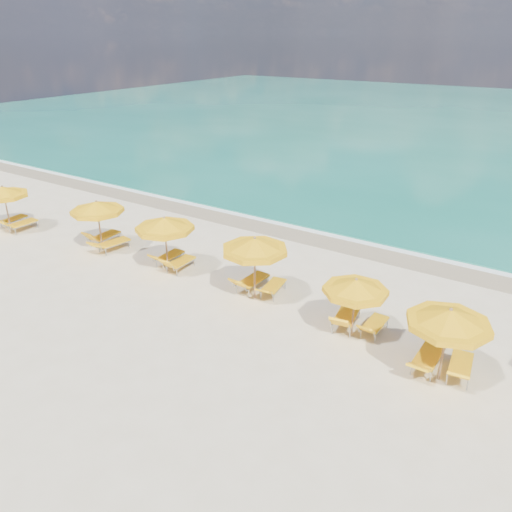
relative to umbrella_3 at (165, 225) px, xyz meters
The scene contains 23 objects.
ground_plane 4.24m from the umbrella_3, ahead, with size 120.00×120.00×0.00m, color beige.
ocean 47.76m from the umbrella_3, 85.58° to the left, with size 120.00×80.00×0.30m, color #126955.
wet_sand_band 8.15m from the umbrella_3, 62.17° to the left, with size 120.00×2.60×0.01m, color tan.
foam_line 8.84m from the umbrella_3, 64.66° to the left, with size 120.00×1.20×0.03m, color white.
whitecap_near 16.86m from the umbrella_3, 97.97° to the left, with size 14.00×0.36×0.05m, color white.
umbrella_1 9.86m from the umbrella_3, behind, with size 2.65×2.65×2.34m.
umbrella_2 4.05m from the umbrella_3, behind, with size 2.54×2.54×2.37m.
umbrella_3 is the anchor object (origin of this frame).
umbrella_4 4.27m from the umbrella_3, ahead, with size 2.97×2.97×2.47m.
umbrella_5 8.35m from the umbrella_3, ahead, with size 2.71×2.71×2.13m.
umbrella_6 11.38m from the umbrella_3, ahead, with size 2.33×2.33×2.35m.
lounger_1_left 10.52m from the umbrella_3, behind, with size 0.70×1.81×0.66m.
lounger_1_right 9.50m from the umbrella_3, behind, with size 0.63×1.83×0.81m.
lounger_2_left 4.89m from the umbrella_3, behind, with size 0.73×1.88×0.91m.
lounger_2_right 4.02m from the umbrella_3, behind, with size 0.92×1.98×0.71m.
lounger_3_left 1.98m from the umbrella_3, 127.85° to the left, with size 0.66×1.79×0.79m.
lounger_3_right 1.91m from the umbrella_3, 45.50° to the left, with size 0.66×1.74×0.84m.
lounger_4_left 4.28m from the umbrella_3, ahead, with size 0.72×1.92×0.88m.
lounger_4_right 5.11m from the umbrella_3, ahead, with size 0.82×1.82×0.71m.
lounger_5_left 8.15m from the umbrella_3, ahead, with size 0.96×2.02×0.92m.
lounger_5_right 9.08m from the umbrella_3, ahead, with size 0.58×1.65×0.74m.
lounger_6_left 11.06m from the umbrella_3, ahead, with size 0.68×1.97×0.77m.
lounger_6_right 11.94m from the umbrella_3, ahead, with size 0.81×1.88×0.81m.
Camera 1 is at (9.67, -13.17, 9.08)m, focal length 35.00 mm.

